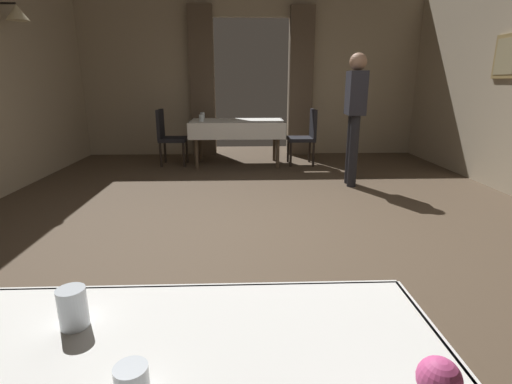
# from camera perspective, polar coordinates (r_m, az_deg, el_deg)

# --- Properties ---
(ground) EXTENTS (10.08, 10.08, 0.00)m
(ground) POSITION_cam_1_polar(r_m,az_deg,el_deg) (3.61, 1.21, -6.05)
(ground) COLOR #4C3D2D
(wall_back) EXTENTS (6.40, 0.27, 3.00)m
(wall_back) POSITION_cam_1_polar(r_m,az_deg,el_deg) (7.52, -0.67, 17.29)
(wall_back) COLOR tan
(wall_back) RESTS_ON ground
(dining_table_mid) EXTENTS (1.55, 0.89, 0.75)m
(dining_table_mid) POSITION_cam_1_polar(r_m,az_deg,el_deg) (6.49, -2.84, 9.83)
(dining_table_mid) COLOR #4C3D2D
(dining_table_mid) RESTS_ON ground
(chair_mid_right) EXTENTS (0.44, 0.44, 0.93)m
(chair_mid_right) POSITION_cam_1_polar(r_m,az_deg,el_deg) (6.58, 7.45, 8.54)
(chair_mid_right) COLOR black
(chair_mid_right) RESTS_ON ground
(chair_mid_left) EXTENTS (0.44, 0.44, 0.93)m
(chair_mid_left) POSITION_cam_1_polar(r_m,az_deg,el_deg) (6.65, -12.97, 8.34)
(chair_mid_left) COLOR black
(chair_mid_left) RESTS_ON ground
(glass_near_c) EXTENTS (0.07, 0.07, 0.11)m
(glass_near_c) POSITION_cam_1_polar(r_m,az_deg,el_deg) (1.12, -25.64, -15.31)
(glass_near_c) COLOR silver
(glass_near_c) RESTS_ON dining_table_near
(glass_mid_a) EXTENTS (0.08, 0.08, 0.11)m
(glass_mid_a) POSITION_cam_1_polar(r_m,az_deg,el_deg) (6.35, -8.14, 10.88)
(glass_mid_a) COLOR silver
(glass_mid_a) RESTS_ON dining_table_mid
(glass_mid_b) EXTENTS (0.08, 0.08, 0.11)m
(glass_mid_b) POSITION_cam_1_polar(r_m,az_deg,el_deg) (6.79, -7.99, 11.22)
(glass_mid_b) COLOR silver
(glass_mid_b) RESTS_ON dining_table_mid
(person_waiter_by_doorway) EXTENTS (0.25, 0.38, 1.72)m
(person_waiter_by_doorway) POSITION_cam_1_polar(r_m,az_deg,el_deg) (5.27, 14.54, 11.90)
(person_waiter_by_doorway) COLOR black
(person_waiter_by_doorway) RESTS_ON ground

